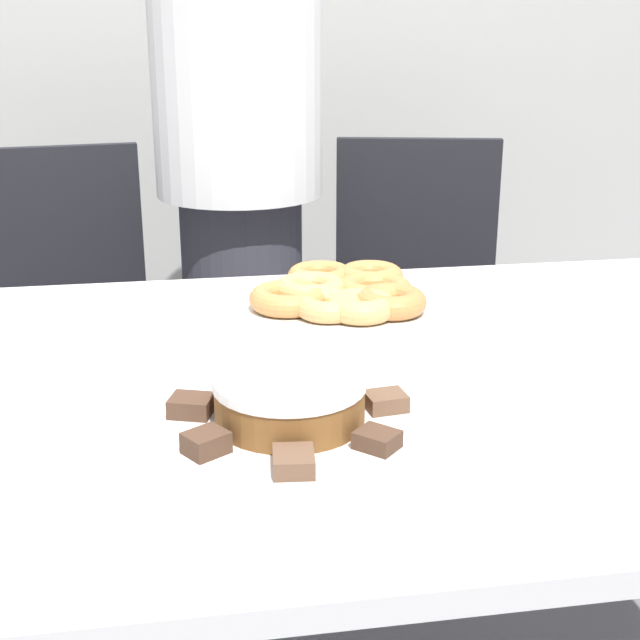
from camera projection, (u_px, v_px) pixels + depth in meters
table at (314, 425)px, 1.25m from camera, size 1.62×1.00×0.73m
person_standing at (239, 168)px, 1.99m from camera, size 0.37×0.37×1.66m
office_chair_left at (69, 365)px, 2.02m from camera, size 0.50×0.50×0.92m
office_chair_right at (415, 345)px, 2.15m from camera, size 0.53×0.53×0.92m
plate_cake at (290, 425)px, 1.06m from camera, size 0.33×0.33×0.01m
plate_donuts at (341, 308)px, 1.48m from camera, size 0.38×0.38×0.01m
frosted_cake at (290, 399)px, 1.05m from camera, size 0.18×0.18×0.06m
lamington_0 at (191, 406)px, 1.07m from camera, size 0.06×0.06×0.02m
lamington_1 at (206, 443)px, 0.98m from camera, size 0.06×0.06×0.02m
lamington_2 at (294, 461)px, 0.94m from camera, size 0.05×0.06×0.02m
lamington_3 at (377, 440)px, 0.99m from camera, size 0.06×0.06×0.02m
lamington_4 at (386, 401)px, 1.09m from camera, size 0.05×0.05×0.02m
lamington_5 at (327, 375)px, 1.16m from camera, size 0.06×0.06×0.03m
lamington_6 at (247, 378)px, 1.15m from camera, size 0.06×0.06×0.02m
donut_0 at (341, 297)px, 1.48m from camera, size 0.11×0.11×0.03m
donut_1 at (361, 306)px, 1.41m from camera, size 0.11×0.11×0.04m
donut_2 at (391, 301)px, 1.43m from camera, size 0.12×0.12×0.04m
donut_3 at (374, 289)px, 1.50m from camera, size 0.13×0.13×0.04m
donut_4 at (371, 276)px, 1.57m from camera, size 0.12×0.12×0.04m
donut_5 at (320, 276)px, 1.58m from camera, size 0.12×0.12×0.04m
donut_6 at (311, 289)px, 1.50m from camera, size 0.12×0.12×0.04m
donut_7 at (288, 298)px, 1.45m from camera, size 0.13×0.13×0.04m
donut_8 at (328, 306)px, 1.42m from camera, size 0.11×0.11×0.04m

